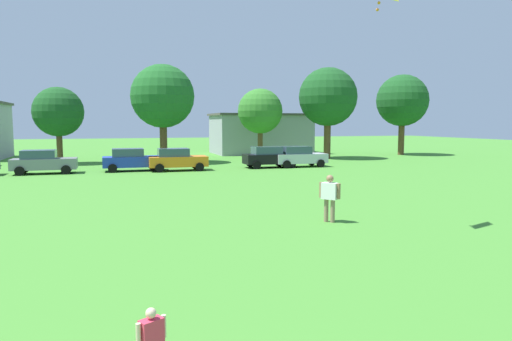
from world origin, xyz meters
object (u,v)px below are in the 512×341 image
object	(u,v)px
parked_car_black_4	(270,157)
parked_car_silver_5	(299,156)
tree_right	(328,97)
parked_car_orange_3	(177,159)
child_kite_flyer	(151,336)
adult_bystander	(330,194)
tree_center_right	(260,111)
tree_far_right	(402,101)
tree_left	(58,112)
parked_car_gray_1	(43,162)
tree_center_left	(163,97)
parked_car_blue_2	(132,160)

from	to	relation	value
parked_car_black_4	parked_car_silver_5	bearing A→B (deg)	-3.74
parked_car_silver_5	tree_right	distance (m)	11.06
parked_car_orange_3	parked_car_silver_5	world-z (taller)	same
child_kite_flyer	adult_bystander	distance (m)	11.17
parked_car_black_4	child_kite_flyer	bearing A→B (deg)	-112.00
tree_center_right	tree_right	world-z (taller)	tree_right
parked_car_orange_3	tree_center_right	world-z (taller)	tree_center_right
adult_bystander	tree_far_right	world-z (taller)	tree_far_right
tree_left	tree_right	distance (m)	25.10
adult_bystander	parked_car_gray_1	distance (m)	23.88
adult_bystander	tree_center_left	distance (m)	27.67
parked_car_orange_3	tree_center_left	world-z (taller)	tree_center_left
tree_left	tree_far_right	world-z (taller)	tree_far_right
parked_car_gray_1	parked_car_blue_2	xyz separation A→B (m)	(6.03, 0.14, 0.00)
child_kite_flyer	tree_left	world-z (taller)	tree_left
child_kite_flyer	parked_car_blue_2	size ratio (longest dim) A/B	0.23
adult_bystander	parked_car_blue_2	bearing A→B (deg)	156.33
parked_car_gray_1	tree_far_right	world-z (taller)	tree_far_right
child_kite_flyer	parked_car_gray_1	xyz separation A→B (m)	(-5.08, 29.25, 0.26)
parked_car_black_4	parked_car_silver_5	size ratio (longest dim) A/B	1.00
parked_car_orange_3	tree_right	distance (m)	18.55
adult_bystander	parked_car_black_4	world-z (taller)	adult_bystander
child_kite_flyer	parked_car_black_4	world-z (taller)	parked_car_black_4
parked_car_blue_2	tree_far_right	distance (m)	31.53
parked_car_orange_3	tree_center_left	distance (m)	8.75
tree_center_right	tree_left	bearing A→B (deg)	-177.24
adult_bystander	parked_car_gray_1	xyz separation A→B (m)	(-12.11, 20.58, -0.16)
parked_car_gray_1	parked_car_black_4	size ratio (longest dim) A/B	1.00
parked_car_blue_2	tree_left	size ratio (longest dim) A/B	0.65
child_kite_flyer	tree_right	distance (m)	41.87
parked_car_blue_2	tree_left	world-z (taller)	tree_left
tree_center_right	parked_car_orange_3	bearing A→B (deg)	-134.89
tree_left	parked_car_blue_2	bearing A→B (deg)	-54.49
parked_car_silver_5	tree_center_left	xyz separation A→B (m)	(-10.09, 7.04, 5.03)
parked_car_silver_5	tree_left	size ratio (longest dim) A/B	0.65
parked_car_blue_2	tree_right	size ratio (longest dim) A/B	0.48
tree_right	tree_center_left	bearing A→B (deg)	-178.32
tree_left	tree_center_left	size ratio (longest dim) A/B	0.76
parked_car_orange_3	child_kite_flyer	bearing A→B (deg)	-98.37
parked_car_black_4	parked_car_silver_5	xyz separation A→B (m)	(2.43, -0.16, 0.00)
child_kite_flyer	parked_car_orange_3	bearing A→B (deg)	54.94
child_kite_flyer	tree_left	bearing A→B (deg)	70.56
tree_left	tree_center_right	distance (m)	18.64
parked_car_silver_5	tree_left	distance (m)	21.06
parked_car_black_4	tree_center_right	distance (m)	10.41
parked_car_gray_1	tree_left	size ratio (longest dim) A/B	0.65
tree_left	parked_car_black_4	bearing A→B (deg)	-27.44
adult_bystander	child_kite_flyer	bearing A→B (deg)	-79.03
tree_far_right	tree_center_left	bearing A→B (deg)	-173.56
tree_center_right	child_kite_flyer	bearing A→B (deg)	-109.91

